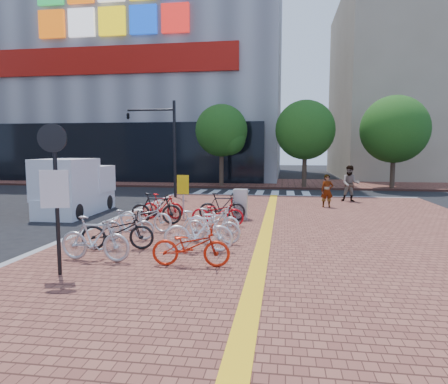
% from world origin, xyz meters
% --- Properties ---
extents(ground, '(120.00, 120.00, 0.00)m').
position_xyz_m(ground, '(0.00, 0.00, 0.00)').
color(ground, black).
rests_on(ground, ground).
extents(sidewalk, '(14.00, 34.00, 0.15)m').
position_xyz_m(sidewalk, '(3.00, -5.00, 0.07)').
color(sidewalk, brown).
rests_on(sidewalk, ground).
extents(tactile_strip, '(0.40, 34.00, 0.01)m').
position_xyz_m(tactile_strip, '(2.00, -5.00, 0.16)').
color(tactile_strip, yellow).
rests_on(tactile_strip, sidewalk).
extents(kerb_north, '(14.00, 0.25, 0.15)m').
position_xyz_m(kerb_north, '(3.00, 12.00, 0.08)').
color(kerb_north, gray).
rests_on(kerb_north, ground).
extents(far_sidewalk, '(70.00, 8.00, 0.15)m').
position_xyz_m(far_sidewalk, '(0.00, 21.00, 0.07)').
color(far_sidewalk, brown).
rests_on(far_sidewalk, ground).
extents(department_store, '(36.00, 24.27, 28.00)m').
position_xyz_m(department_store, '(-15.99, 31.95, 13.98)').
color(department_store, gray).
rests_on(department_store, ground).
extents(building_beige, '(20.00, 18.00, 18.00)m').
position_xyz_m(building_beige, '(18.00, 32.00, 9.00)').
color(building_beige, gray).
rests_on(building_beige, ground).
extents(crosswalk, '(7.50, 4.00, 0.01)m').
position_xyz_m(crosswalk, '(0.50, 14.00, 0.01)').
color(crosswalk, silver).
rests_on(crosswalk, ground).
extents(street_trees, '(16.20, 4.60, 6.35)m').
position_xyz_m(street_trees, '(5.04, 17.45, 4.10)').
color(street_trees, '#38281E').
rests_on(street_trees, far_sidewalk).
extents(bike_0, '(1.87, 0.65, 1.11)m').
position_xyz_m(bike_0, '(-1.97, -2.58, 0.70)').
color(bike_0, silver).
rests_on(bike_0, sidewalk).
extents(bike_1, '(2.05, 1.02, 1.03)m').
position_xyz_m(bike_1, '(-1.89, -1.42, 0.67)').
color(bike_1, black).
rests_on(bike_1, sidewalk).
extents(bike_2, '(1.61, 0.73, 0.93)m').
position_xyz_m(bike_2, '(-2.02, -0.37, 0.62)').
color(bike_2, silver).
rests_on(bike_2, sidewalk).
extents(bike_3, '(1.97, 0.92, 1.00)m').
position_xyz_m(bike_3, '(-1.97, 1.01, 0.65)').
color(bike_3, white).
rests_on(bike_3, sidewalk).
extents(bike_4, '(1.90, 0.55, 1.14)m').
position_xyz_m(bike_4, '(-2.02, 2.28, 0.72)').
color(bike_4, black).
rests_on(bike_4, sidewalk).
extents(bike_5, '(1.66, 0.50, 0.99)m').
position_xyz_m(bike_5, '(-2.11, 3.33, 0.64)').
color(bike_5, red).
rests_on(bike_5, sidewalk).
extents(bike_6, '(1.87, 0.75, 0.96)m').
position_xyz_m(bike_6, '(0.44, -2.65, 0.63)').
color(bike_6, red).
rests_on(bike_6, sidewalk).
extents(bike_7, '(1.90, 0.75, 1.11)m').
position_xyz_m(bike_7, '(0.34, -1.36, 0.71)').
color(bike_7, white).
rests_on(bike_7, sidewalk).
extents(bike_8, '(1.74, 0.67, 1.02)m').
position_xyz_m(bike_8, '(0.52, -0.34, 0.66)').
color(bike_8, silver).
rests_on(bike_8, sidewalk).
extents(bike_9, '(1.72, 0.71, 0.88)m').
position_xyz_m(bike_9, '(0.34, 0.98, 0.59)').
color(bike_9, white).
rests_on(bike_9, sidewalk).
extents(bike_10, '(1.89, 0.76, 0.97)m').
position_xyz_m(bike_10, '(0.26, 2.25, 0.64)').
color(bike_10, red).
rests_on(bike_10, sidewalk).
extents(bike_11, '(1.80, 0.62, 1.06)m').
position_xyz_m(bike_11, '(0.25, 3.29, 0.68)').
color(bike_11, black).
rests_on(bike_11, sidewalk).
extents(pedestrian_a, '(0.58, 0.40, 1.53)m').
position_xyz_m(pedestrian_a, '(4.56, 7.50, 0.92)').
color(pedestrian_a, gray).
rests_on(pedestrian_a, sidewalk).
extents(pedestrian_b, '(1.02, 0.86, 1.87)m').
position_xyz_m(pedestrian_b, '(5.96, 9.76, 1.08)').
color(pedestrian_b, '#474B5B').
rests_on(pedestrian_b, sidewalk).
extents(utility_box, '(0.54, 0.40, 1.17)m').
position_xyz_m(utility_box, '(0.90, 3.80, 0.73)').
color(utility_box, silver).
rests_on(utility_box, sidewalk).
extents(yellow_sign, '(0.46, 0.10, 1.71)m').
position_xyz_m(yellow_sign, '(-1.32, 3.51, 1.34)').
color(yellow_sign, '#B7B7BC').
rests_on(yellow_sign, sidewalk).
extents(notice_sign, '(0.59, 0.21, 3.25)m').
position_xyz_m(notice_sign, '(-2.24, -3.73, 2.20)').
color(notice_sign, black).
rests_on(notice_sign, sidewalk).
extents(traffic_light_pole, '(2.88, 1.11, 5.37)m').
position_xyz_m(traffic_light_pole, '(-4.74, 10.20, 3.86)').
color(traffic_light_pole, black).
rests_on(traffic_light_pole, sidewalk).
extents(box_truck, '(1.95, 4.29, 2.45)m').
position_xyz_m(box_truck, '(-6.54, 4.81, 1.15)').
color(box_truck, white).
rests_on(box_truck, ground).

